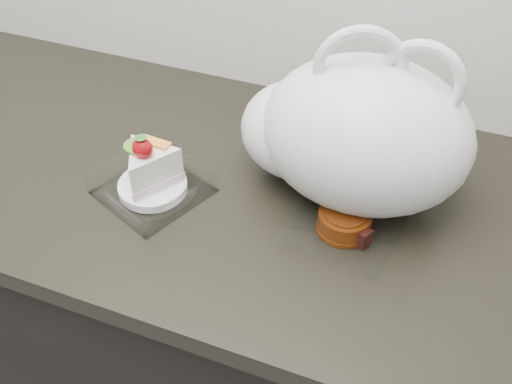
% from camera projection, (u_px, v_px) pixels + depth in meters
% --- Properties ---
extents(counter, '(2.04, 0.64, 0.90)m').
position_uv_depth(counter, '(180.00, 305.00, 1.36)').
color(counter, black).
rests_on(counter, ground).
extents(cake_tray, '(0.21, 0.21, 0.13)m').
position_uv_depth(cake_tray, '(151.00, 177.00, 0.97)').
color(cake_tray, white).
rests_on(cake_tray, counter).
extents(mooncake_wrap, '(0.19, 0.18, 0.04)m').
position_uv_depth(mooncake_wrap, '(345.00, 223.00, 0.91)').
color(mooncake_wrap, white).
rests_on(mooncake_wrap, counter).
extents(plastic_bag, '(0.40, 0.30, 0.31)m').
position_uv_depth(plastic_bag, '(351.00, 133.00, 0.91)').
color(plastic_bag, white).
rests_on(plastic_bag, counter).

